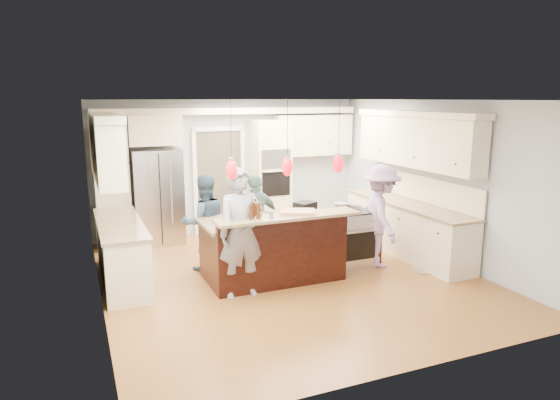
{
  "coord_description": "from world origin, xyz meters",
  "views": [
    {
      "loc": [
        -2.97,
        -6.76,
        2.73
      ],
      "look_at": [
        0.0,
        0.35,
        1.15
      ],
      "focal_mm": 32.0,
      "sensor_mm": 36.0,
      "label": 1
    }
  ],
  "objects_px": {
    "kitchen_island": "(272,247)",
    "person_far_left": "(205,223)",
    "refrigerator": "(157,197)",
    "island_range": "(349,238)",
    "person_bar_end": "(241,233)"
  },
  "relations": [
    {
      "from": "kitchen_island",
      "to": "person_far_left",
      "type": "xyz_separation_m",
      "value": [
        -0.85,
        0.78,
        0.28
      ]
    },
    {
      "from": "refrigerator",
      "to": "island_range",
      "type": "height_order",
      "value": "refrigerator"
    },
    {
      "from": "kitchen_island",
      "to": "person_bar_end",
      "type": "distance_m",
      "value": 0.95
    },
    {
      "from": "refrigerator",
      "to": "island_range",
      "type": "relative_size",
      "value": 1.96
    },
    {
      "from": "refrigerator",
      "to": "person_far_left",
      "type": "distance_m",
      "value": 1.85
    },
    {
      "from": "refrigerator",
      "to": "island_range",
      "type": "xyz_separation_m",
      "value": [
        2.71,
        -2.49,
        -0.44
      ]
    },
    {
      "from": "island_range",
      "to": "person_bar_end",
      "type": "height_order",
      "value": "person_bar_end"
    },
    {
      "from": "person_bar_end",
      "to": "person_far_left",
      "type": "xyz_separation_m",
      "value": [
        -0.19,
        1.3,
        -0.14
      ]
    },
    {
      "from": "refrigerator",
      "to": "person_bar_end",
      "type": "relative_size",
      "value": 0.99
    },
    {
      "from": "island_range",
      "to": "person_far_left",
      "type": "distance_m",
      "value": 2.39
    },
    {
      "from": "kitchen_island",
      "to": "person_far_left",
      "type": "relative_size",
      "value": 1.36
    },
    {
      "from": "refrigerator",
      "to": "kitchen_island",
      "type": "bearing_deg",
      "value": -63.07
    },
    {
      "from": "kitchen_island",
      "to": "person_far_left",
      "type": "height_order",
      "value": "person_far_left"
    },
    {
      "from": "kitchen_island",
      "to": "island_range",
      "type": "relative_size",
      "value": 2.28
    },
    {
      "from": "kitchen_island",
      "to": "person_far_left",
      "type": "bearing_deg",
      "value": 137.7
    }
  ]
}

